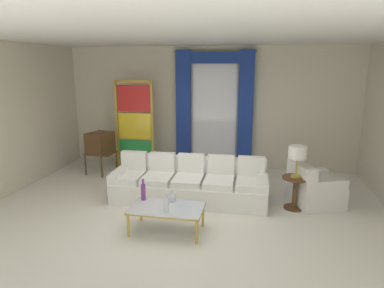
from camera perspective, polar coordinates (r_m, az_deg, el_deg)
ground_plane at (r=6.08m, az=-1.67°, el=-11.60°), size 16.00×16.00×0.00m
wall_rear at (r=8.60m, az=2.81°, el=6.11°), size 8.00×0.12×3.00m
wall_left at (r=7.80m, az=-27.95°, el=3.91°), size 0.12×7.00×3.00m
ceiling_slab at (r=6.33m, az=-0.18°, el=17.45°), size 8.00×7.60×0.04m
curtained_window at (r=8.39m, az=3.73°, el=7.58°), size 2.00×0.17×2.70m
couch_white_long at (r=6.59m, az=-0.39°, el=-6.73°), size 2.94×0.99×0.86m
coffee_table at (r=5.34m, az=-4.27°, el=-10.86°), size 1.12×0.65×0.41m
bottle_blue_decanter at (r=5.58m, az=-8.18°, el=-7.85°), size 0.08×0.08×0.36m
bottle_crystal_tall at (r=5.50m, az=-3.48°, el=-8.86°), size 0.14×0.14×0.23m
bottle_amber_squat at (r=5.12m, az=-4.37°, el=-9.99°), size 0.08×0.08×0.31m
vintage_tv at (r=8.33m, az=-15.16°, el=0.07°), size 0.64×0.70×1.35m
armchair_white at (r=6.73m, az=19.61°, el=-7.25°), size 1.06×1.04×0.80m
stained_glass_divider at (r=8.36m, az=-9.58°, el=2.68°), size 0.95×0.05×2.20m
peacock_figurine at (r=8.12m, az=-7.49°, el=-3.63°), size 0.44×0.60×0.50m
round_side_table at (r=6.42m, az=16.89°, el=-7.38°), size 0.48×0.48×0.59m
table_lamp_brass at (r=6.22m, az=17.30°, el=-1.56°), size 0.32×0.32×0.57m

